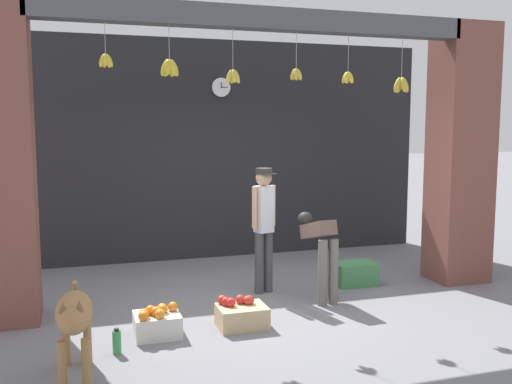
# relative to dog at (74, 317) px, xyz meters

# --- Properties ---
(ground_plane) EXTENTS (60.00, 60.00, 0.00)m
(ground_plane) POSITION_rel_dog_xyz_m (2.09, 1.38, -0.54)
(ground_plane) COLOR slate
(shop_back_wall) EXTENTS (6.90, 0.12, 3.37)m
(shop_back_wall) POSITION_rel_dog_xyz_m (2.09, 3.99, 1.15)
(shop_back_wall) COLOR #232326
(shop_back_wall) RESTS_ON ground_plane
(shop_pillar_right) EXTENTS (0.70, 0.60, 3.37)m
(shop_pillar_right) POSITION_rel_dog_xyz_m (4.90, 1.68, 1.15)
(shop_pillar_right) COLOR brown
(shop_pillar_right) RESTS_ON ground_plane
(storefront_awning) EXTENTS (5.00, 0.27, 0.91)m
(storefront_awning) POSITION_rel_dog_xyz_m (2.09, 1.50, 2.67)
(storefront_awning) COLOR #4C4C51
(dog) EXTENTS (0.32, 1.07, 0.78)m
(dog) POSITION_rel_dog_xyz_m (0.00, 0.00, 0.00)
(dog) COLOR #9E7042
(dog) RESTS_ON ground_plane
(shopkeeper) EXTENTS (0.33, 0.28, 1.55)m
(shopkeeper) POSITION_rel_dog_xyz_m (2.23, 1.88, 0.36)
(shopkeeper) COLOR #424247
(shopkeeper) RESTS_ON ground_plane
(worker_stooping) EXTENTS (0.27, 0.77, 1.00)m
(worker_stooping) POSITION_rel_dog_xyz_m (2.78, 1.40, 0.12)
(worker_stooping) COLOR #6B665B
(worker_stooping) RESTS_ON ground_plane
(fruit_crate_oranges) EXTENTS (0.45, 0.40, 0.32)m
(fruit_crate_oranges) POSITION_rel_dog_xyz_m (0.77, 0.79, -0.40)
(fruit_crate_oranges) COLOR silver
(fruit_crate_oranges) RESTS_ON ground_plane
(fruit_crate_apples) EXTENTS (0.50, 0.39, 0.31)m
(fruit_crate_apples) POSITION_rel_dog_xyz_m (1.63, 0.80, -0.40)
(fruit_crate_apples) COLOR tan
(fruit_crate_apples) RESTS_ON ground_plane
(produce_box_green) EXTENTS (0.54, 0.36, 0.29)m
(produce_box_green) POSITION_rel_dog_xyz_m (3.48, 1.86, -0.39)
(produce_box_green) COLOR #42844C
(produce_box_green) RESTS_ON ground_plane
(water_bottle) EXTENTS (0.08, 0.08, 0.24)m
(water_bottle) POSITION_rel_dog_xyz_m (0.36, 0.46, -0.43)
(water_bottle) COLOR #38934C
(water_bottle) RESTS_ON ground_plane
(wall_clock) EXTENTS (0.31, 0.03, 0.31)m
(wall_clock) POSITION_rel_dog_xyz_m (2.21, 3.91, 2.11)
(wall_clock) COLOR black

